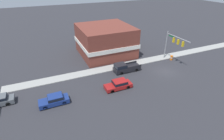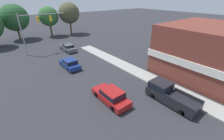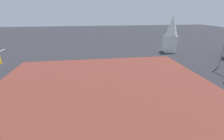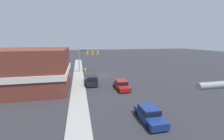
{
  "view_description": "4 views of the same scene",
  "coord_description": "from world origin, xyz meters",
  "views": [
    {
      "loc": [
        -24.22,
        22.38,
        17.41
      ],
      "look_at": [
        -0.45,
        12.01,
        3.19
      ],
      "focal_mm": 28.0,
      "sensor_mm": 36.0,
      "label": 1
    },
    {
      "loc": [
        -9.72,
        0.92,
        10.4
      ],
      "look_at": [
        -0.29,
        12.79,
        2.82
      ],
      "focal_mm": 24.0,
      "sensor_mm": 36.0,
      "label": 2
    },
    {
      "loc": [
        19.4,
        7.13,
        10.64
      ],
      "look_at": [
        -0.48,
        9.93,
        2.69
      ],
      "focal_mm": 24.0,
      "sensor_mm": 36.0,
      "label": 3
    },
    {
      "loc": [
        5.39,
        35.14,
        8.29
      ],
      "look_at": [
        -0.4,
        9.05,
        2.96
      ],
      "focal_mm": 24.0,
      "sensor_mm": 36.0,
      "label": 4
    }
  ],
  "objects": [
    {
      "name": "car_second_ahead",
      "position": [
        -1.52,
        21.98,
        0.78
      ],
      "size": [
        1.84,
        4.4,
        1.5
      ],
      "color": "black",
      "rests_on": "ground"
    },
    {
      "name": "church_steeple",
      "position": [
        -18.77,
        28.56,
        5.18
      ],
      "size": [
        3.09,
        3.09,
        9.9
      ],
      "color": "white",
      "rests_on": "ground"
    },
    {
      "name": "sidewalk_curb",
      "position": [
        5.7,
        0.0,
        0.07
      ],
      "size": [
        2.4,
        60.0,
        0.14
      ],
      "color": "#9E9E99",
      "rests_on": "ground"
    },
    {
      "name": "ground_plane",
      "position": [
        0.0,
        0.0,
        0.0
      ],
      "size": [
        200.0,
        200.0,
        0.0
      ],
      "primitive_type": "plane",
      "color": "#2D2D33"
    },
    {
      "name": "pickup_truck_parked",
      "position": [
        3.28,
        7.6,
        0.93
      ],
      "size": [
        2.03,
        5.48,
        1.9
      ],
      "color": "black",
      "rests_on": "ground"
    },
    {
      "name": "car_lead",
      "position": [
        -1.61,
        11.24,
        0.78
      ],
      "size": [
        1.9,
        4.76,
        1.5
      ],
      "color": "black",
      "rests_on": "ground"
    }
  ]
}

